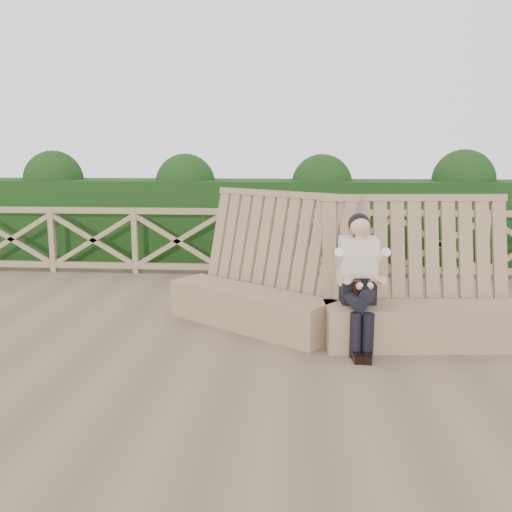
{
  "coord_description": "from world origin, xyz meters",
  "views": [
    {
      "loc": [
        0.59,
        -5.74,
        2.06
      ],
      "look_at": [
        0.13,
        0.4,
        0.9
      ],
      "focal_mm": 40.0,
      "sensor_mm": 36.0,
      "label": 1
    }
  ],
  "objects": [
    {
      "name": "ground",
      "position": [
        0.0,
        0.0,
        0.0
      ],
      "size": [
        60.0,
        60.0,
        0.0
      ],
      "primitive_type": "plane",
      "color": "brown",
      "rests_on": "ground"
    },
    {
      "name": "bench",
      "position": [
        1.0,
        0.49,
        0.4
      ],
      "size": [
        3.98,
        1.88,
        1.58
      ],
      "rotation": [
        0.0,
        0.0,
        -0.19
      ],
      "color": "#806149",
      "rests_on": "ground"
    },
    {
      "name": "woman",
      "position": [
        1.23,
        0.11,
        0.75
      ],
      "size": [
        0.42,
        0.86,
        1.4
      ],
      "rotation": [
        0.0,
        0.0,
        0.11
      ],
      "color": "black",
      "rests_on": "ground"
    },
    {
      "name": "guardrail",
      "position": [
        0.0,
        3.5,
        0.55
      ],
      "size": [
        10.1,
        0.09,
        1.1
      ],
      "color": "#8C7351",
      "rests_on": "ground"
    },
    {
      "name": "hedge",
      "position": [
        0.0,
        4.7,
        0.75
      ],
      "size": [
        12.0,
        1.2,
        1.5
      ],
      "primitive_type": "cube",
      "color": "black",
      "rests_on": "ground"
    }
  ]
}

